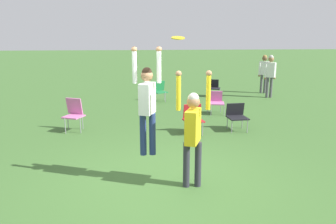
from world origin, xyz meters
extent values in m
plane|color=#3D662D|center=(0.00, 0.00, 0.00)|extent=(120.00, 120.00, 0.00)
cylinder|color=navy|center=(-0.35, 0.03, 0.92)|extent=(0.12, 0.12, 0.79)
cylinder|color=navy|center=(-0.18, 0.03, 0.92)|extent=(0.12, 0.12, 0.79)
cube|color=white|center=(-0.26, 0.03, 1.59)|extent=(0.33, 0.43, 0.56)
sphere|color=#9E704C|center=(-0.26, 0.03, 2.00)|extent=(0.21, 0.21, 0.21)
sphere|color=black|center=(-0.26, 0.03, 2.06)|extent=(0.18, 0.18, 0.18)
cylinder|color=white|center=(-0.48, 0.03, 2.16)|extent=(0.08, 0.08, 0.59)
sphere|color=#9E704C|center=(-0.48, 0.03, 2.46)|extent=(0.10, 0.10, 0.10)
cylinder|color=white|center=(-0.05, 0.03, 2.16)|extent=(0.08, 0.08, 0.59)
sphere|color=#9E704C|center=(-0.05, 0.03, 2.46)|extent=(0.10, 0.10, 0.10)
cylinder|color=#2D2D38|center=(0.41, -0.30, 0.42)|extent=(0.12, 0.12, 0.84)
cylinder|color=#2D2D38|center=(0.62, -0.30, 0.42)|extent=(0.12, 0.12, 0.84)
cube|color=yellow|center=(0.52, -0.30, 1.14)|extent=(0.37, 0.51, 0.59)
sphere|color=#9E704C|center=(0.52, -0.30, 1.58)|extent=(0.23, 0.23, 0.23)
sphere|color=#B7B2AD|center=(0.52, -0.30, 1.64)|extent=(0.19, 0.19, 0.19)
cylinder|color=yellow|center=(0.26, -0.30, 1.75)|extent=(0.08, 0.08, 0.63)
sphere|color=#9E704C|center=(0.26, -0.30, 2.06)|extent=(0.10, 0.10, 0.10)
cylinder|color=yellow|center=(0.78, -0.30, 1.75)|extent=(0.08, 0.08, 0.63)
sphere|color=#9E704C|center=(0.78, -0.30, 2.06)|extent=(0.10, 0.10, 0.10)
cylinder|color=yellow|center=(0.25, -0.24, 2.66)|extent=(0.22, 0.22, 0.06)
cylinder|color=gray|center=(0.93, 2.75, 0.20)|extent=(0.02, 0.02, 0.40)
cylinder|color=gray|center=(1.36, 2.75, 0.20)|extent=(0.02, 0.02, 0.40)
cylinder|color=gray|center=(0.93, 3.18, 0.20)|extent=(0.02, 0.02, 0.40)
cylinder|color=gray|center=(1.36, 3.18, 0.20)|extent=(0.02, 0.02, 0.40)
cube|color=#B21E23|center=(1.15, 2.97, 0.38)|extent=(0.58, 0.58, 0.04)
cube|color=#B21E23|center=(1.15, 3.20, 0.60)|extent=(0.52, 0.19, 0.41)
cylinder|color=gray|center=(2.24, 2.90, 0.20)|extent=(0.02, 0.02, 0.40)
cylinder|color=gray|center=(2.69, 2.90, 0.20)|extent=(0.02, 0.02, 0.40)
cylinder|color=gray|center=(2.24, 3.36, 0.20)|extent=(0.02, 0.02, 0.40)
cylinder|color=gray|center=(2.69, 3.36, 0.20)|extent=(0.02, 0.02, 0.40)
cube|color=black|center=(2.47, 3.13, 0.38)|extent=(0.57, 0.57, 0.04)
cube|color=black|center=(2.47, 3.38, 0.58)|extent=(0.54, 0.13, 0.37)
cylinder|color=gray|center=(2.91, 8.38, 0.19)|extent=(0.02, 0.02, 0.39)
cylinder|color=gray|center=(3.37, 8.38, 0.19)|extent=(0.02, 0.02, 0.39)
cylinder|color=gray|center=(2.91, 8.84, 0.19)|extent=(0.02, 0.02, 0.39)
cylinder|color=gray|center=(3.37, 8.84, 0.19)|extent=(0.02, 0.02, 0.39)
cube|color=black|center=(3.14, 8.61, 0.37)|extent=(0.68, 0.68, 0.04)
cube|color=black|center=(3.14, 8.86, 0.57)|extent=(0.54, 0.27, 0.37)
cylinder|color=gray|center=(2.14, 5.01, 0.20)|extent=(0.02, 0.02, 0.41)
cylinder|color=gray|center=(2.61, 5.01, 0.20)|extent=(0.02, 0.02, 0.41)
cylinder|color=gray|center=(2.14, 5.48, 0.20)|extent=(0.02, 0.02, 0.41)
cylinder|color=gray|center=(2.61, 5.48, 0.20)|extent=(0.02, 0.02, 0.41)
cube|color=#C666A3|center=(2.38, 5.25, 0.39)|extent=(0.67, 0.67, 0.04)
cube|color=#C666A3|center=(2.38, 5.51, 0.59)|extent=(0.56, 0.23, 0.38)
cylinder|color=gray|center=(0.37, 7.54, 0.20)|extent=(0.02, 0.02, 0.41)
cylinder|color=gray|center=(0.82, 7.54, 0.20)|extent=(0.02, 0.02, 0.41)
cylinder|color=gray|center=(0.37, 7.99, 0.20)|extent=(0.02, 0.02, 0.41)
cylinder|color=gray|center=(0.82, 7.99, 0.20)|extent=(0.02, 0.02, 0.41)
cube|color=#1E753D|center=(0.59, 7.76, 0.39)|extent=(0.72, 0.72, 0.04)
cube|color=#1E753D|center=(0.59, 8.01, 0.61)|extent=(0.52, 0.35, 0.41)
cylinder|color=gray|center=(-2.43, 3.35, 0.23)|extent=(0.02, 0.02, 0.46)
cylinder|color=gray|center=(-2.02, 3.35, 0.23)|extent=(0.02, 0.02, 0.46)
cylinder|color=gray|center=(-2.43, 3.77, 0.23)|extent=(0.02, 0.02, 0.46)
cylinder|color=gray|center=(-2.02, 3.77, 0.23)|extent=(0.02, 0.02, 0.46)
cube|color=#C666A3|center=(-2.22, 3.56, 0.44)|extent=(0.65, 0.65, 0.04)
cube|color=#C666A3|center=(-2.22, 3.79, 0.70)|extent=(0.50, 0.31, 0.48)
cylinder|color=#4C4C51|center=(5.43, 8.09, 0.45)|extent=(0.12, 0.12, 0.91)
cylinder|color=#4C4C51|center=(5.60, 8.09, 0.45)|extent=(0.12, 0.12, 0.91)
cube|color=white|center=(5.52, 8.09, 1.23)|extent=(0.43, 0.38, 0.64)
sphere|color=#9E704C|center=(5.52, 8.09, 1.71)|extent=(0.25, 0.25, 0.25)
sphere|color=#B7B2AD|center=(5.52, 8.09, 1.78)|extent=(0.21, 0.21, 0.21)
cylinder|color=white|center=(5.30, 8.09, 1.21)|extent=(0.08, 0.08, 0.68)
sphere|color=#9E704C|center=(5.30, 8.09, 0.87)|extent=(0.10, 0.10, 0.10)
cylinder|color=white|center=(5.73, 8.09, 1.21)|extent=(0.08, 0.08, 0.68)
sphere|color=#9E704C|center=(5.73, 8.09, 0.87)|extent=(0.10, 0.10, 0.10)
cylinder|color=#4C4C51|center=(5.62, 9.27, 0.44)|extent=(0.12, 0.12, 0.88)
cylinder|color=#4C4C51|center=(5.80, 9.27, 0.44)|extent=(0.12, 0.12, 0.88)
cube|color=white|center=(5.71, 9.27, 1.19)|extent=(0.44, 0.37, 0.62)
sphere|color=brown|center=(5.71, 9.27, 1.66)|extent=(0.24, 0.24, 0.24)
sphere|color=olive|center=(5.71, 9.27, 1.72)|extent=(0.20, 0.20, 0.20)
cylinder|color=white|center=(5.49, 9.27, 1.18)|extent=(0.08, 0.08, 0.66)
sphere|color=brown|center=(5.49, 9.27, 0.85)|extent=(0.10, 0.10, 0.10)
cylinder|color=white|center=(5.93, 9.27, 1.18)|extent=(0.08, 0.08, 0.66)
sphere|color=brown|center=(5.93, 9.27, 0.85)|extent=(0.10, 0.10, 0.10)
camera|label=1|loc=(-0.52, -5.75, 2.68)|focal=35.00mm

